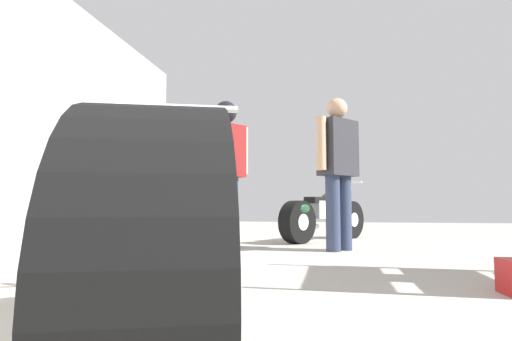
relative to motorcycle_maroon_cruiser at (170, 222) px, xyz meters
name	(u,v)px	position (x,y,z in m)	size (l,w,h in m)	color
ground_plane	(272,264)	(0.09, 2.09, -0.43)	(18.38, 18.38, 0.00)	#A8A399
motorcycle_maroon_cruiser	(170,222)	(0.00, 0.00, 0.00)	(1.05, 2.23, 1.06)	black
motorcycle_black_naked	(323,215)	(0.47, 4.55, -0.08)	(1.16, 1.63, 0.85)	black
mechanic_in_blue	(338,164)	(0.67, 3.26, 0.53)	(0.51, 0.60, 1.69)	#2D3851
mechanic_with_helmet	(226,159)	(-0.68, 3.50, 0.63)	(0.51, 0.63, 1.78)	#384766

